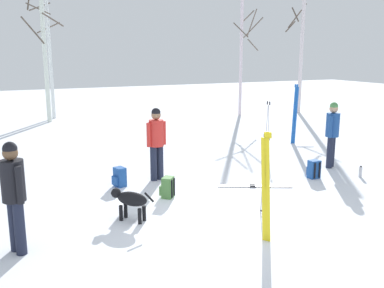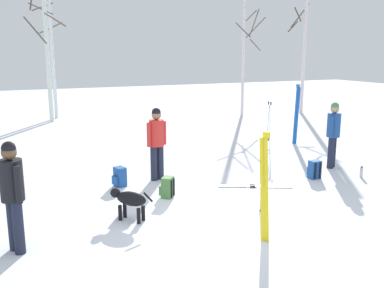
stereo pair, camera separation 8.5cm
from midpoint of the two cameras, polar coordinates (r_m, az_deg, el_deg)
ground_plane at (r=7.73m, az=4.03°, el=-10.46°), size 60.00×60.00×0.00m
person_0 at (r=11.63m, az=18.54°, el=1.69°), size 0.45×0.34×1.72m
person_1 at (r=6.86m, az=-22.52°, el=-5.69°), size 0.34×0.49×1.72m
person_2 at (r=9.98m, az=-4.49°, el=0.65°), size 0.51×0.34×1.72m
dog at (r=7.78m, az=-8.07°, el=-7.36°), size 0.63×0.70×0.57m
ski_pair_planted_0 at (r=6.83m, az=9.99°, el=-5.81°), size 0.14×0.19×1.78m
ski_pair_planted_1 at (r=14.36m, az=13.93°, el=3.84°), size 0.15×0.12×1.96m
ski_pair_lying_0 at (r=9.78m, az=8.58°, el=-5.59°), size 1.56×0.90×0.05m
ski_poles_0 at (r=7.89m, az=9.96°, el=-3.86°), size 0.07×0.24×1.54m
ski_poles_1 at (r=12.99m, az=10.41°, el=2.46°), size 0.07×0.23×1.54m
backpack_0 at (r=9.78m, az=-9.38°, el=-4.37°), size 0.33×0.31×0.44m
backpack_1 at (r=10.66m, az=16.23°, el=-3.31°), size 0.26×0.29×0.44m
backpack_2 at (r=8.94m, az=-3.05°, el=-5.82°), size 0.35×0.34×0.44m
water_bottle_0 at (r=11.13m, az=21.87°, el=-3.50°), size 0.07×0.07×0.27m
birch_tree_2 at (r=19.29m, az=-18.64°, el=10.93°), size 1.68×1.45×5.63m
birch_tree_3 at (r=20.29m, az=-18.09°, el=11.78°), size 1.45×1.59×5.82m
birch_tree_4 at (r=20.34m, az=7.13°, el=11.92°), size 1.34×1.60×5.50m
birch_tree_5 at (r=21.88m, az=14.81°, el=12.72°), size 1.42×1.21×6.45m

